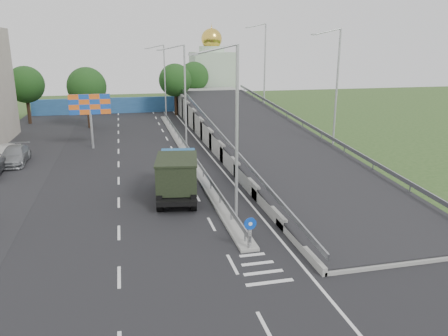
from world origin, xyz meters
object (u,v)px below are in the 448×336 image
object	(u,v)px
billboard	(90,107)
lamp_post_far	(163,77)
dump_truck	(177,174)
lamp_post_mid	(183,91)
parked_car_d	(14,155)
parked_car_e	(4,153)
lamp_post_near	(234,126)
church	(212,74)
sign_bollard	(250,233)

from	to	relation	value
billboard	lamp_post_far	bearing A→B (deg)	63.16
lamp_post_far	dump_truck	world-z (taller)	lamp_post_far
lamp_post_mid	parked_car_d	bearing A→B (deg)	-170.35
parked_car_e	parked_car_d	bearing A→B (deg)	-31.73
lamp_post_mid	parked_car_d	xyz separation A→B (m)	(-15.54, -2.64, -5.04)
lamp_post_far	billboard	distance (m)	20.24
lamp_post_far	billboard	size ratio (longest dim) A/B	1.83
parked_car_d	parked_car_e	size ratio (longest dim) A/B	1.11
lamp_post_far	parked_car_e	size ratio (longest dim) A/B	2.11
lamp_post_near	lamp_post_far	distance (m)	40.00
dump_truck	parked_car_d	world-z (taller)	dump_truck
church	dump_truck	size ratio (longest dim) A/B	1.94
sign_bollard	lamp_post_mid	size ratio (longest dim) A/B	0.17
lamp_post_far	dump_truck	bearing A→B (deg)	-94.26
lamp_post_near	parked_car_e	size ratio (longest dim) A/B	2.11
church	parked_car_e	bearing A→B (deg)	-126.44
parked_car_e	sign_bollard	bearing A→B (deg)	-44.76
lamp_post_mid	dump_truck	bearing A→B (deg)	-99.98
billboard	parked_car_d	world-z (taller)	billboard
church	parked_car_d	size ratio (longest dim) A/B	2.61
lamp_post_far	dump_truck	size ratio (longest dim) A/B	1.41
billboard	dump_truck	distance (m)	18.10
parked_car_d	parked_car_e	xyz separation A→B (m)	(-1.00, 0.85, 0.05)
lamp_post_near	dump_truck	world-z (taller)	lamp_post_near
parked_car_e	dump_truck	bearing A→B (deg)	-34.21
lamp_post_mid	billboard	distance (m)	9.47
lamp_post_mid	parked_car_e	xyz separation A→B (m)	(-16.54, -1.80, -5.00)
lamp_post_mid	parked_car_e	bearing A→B (deg)	-173.80
church	parked_car_e	distance (m)	44.72
lamp_post_mid	lamp_post_far	size ratio (longest dim) A/B	1.00
sign_bollard	parked_car_d	bearing A→B (deg)	126.07
lamp_post_mid	billboard	xyz separation A→B (m)	(-9.11, 2.00, -1.62)
dump_truck	parked_car_e	size ratio (longest dim) A/B	1.49
lamp_post_far	church	xyz separation A→B (m)	(9.89, 14.00, -0.50)
lamp_post_far	church	bearing A→B (deg)	54.76
dump_truck	sign_bollard	bearing A→B (deg)	-65.99
billboard	dump_truck	size ratio (longest dim) A/B	0.77
church	billboard	xyz separation A→B (m)	(-19.00, -32.00, -1.12)
church	dump_truck	bearing A→B (deg)	-104.37
lamp_post_near	dump_truck	bearing A→B (deg)	115.94
parked_car_d	billboard	bearing A→B (deg)	35.09
lamp_post_far	parked_car_e	distance (m)	27.81
lamp_post_near	billboard	world-z (taller)	lamp_post_near
lamp_post_mid	sign_bollard	bearing A→B (deg)	-90.26
billboard	dump_truck	bearing A→B (deg)	-68.64
lamp_post_near	lamp_post_mid	size ratio (longest dim) A/B	1.00
lamp_post_far	parked_car_d	xyz separation A→B (m)	(-15.54, -22.64, -5.04)
church	lamp_post_mid	bearing A→B (deg)	-106.22
lamp_post_near	parked_car_d	bearing A→B (deg)	131.83
lamp_post_mid	parked_car_e	distance (m)	17.37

